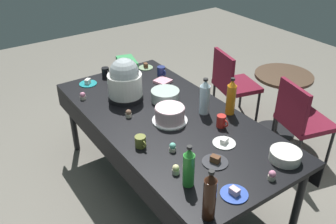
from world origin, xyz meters
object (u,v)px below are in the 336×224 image
dessert_plate_white (224,142)px  maroon_chair_right (300,118)px  coffee_mug_black (106,72)px  dessert_plate_sage (146,67)px  soda_carton (127,69)px  ceramic_snack_bowl (285,156)px  soda_bottle_cola (210,196)px  potluck_table (168,124)px  frosted_layer_cake (170,114)px  soda_bottle_orange_juice (231,97)px  round_cafe_table (281,93)px  maroon_chair_left (232,82)px  dessert_plate_charcoal (215,161)px  cupcake_mint (173,147)px  cupcake_vanilla (176,169)px  coffee_mug_navy (161,71)px  slow_cooker (125,81)px  dessert_plate_cobalt (234,193)px  coffee_mug_olive (141,142)px  coffee_mug_red (221,121)px  dessert_plate_teal (88,83)px  glass_salad_bowl (165,95)px  cupcake_lemon (129,114)px  soda_bottle_lime_soda (189,167)px  cupcake_berry (272,175)px  cupcake_cocoa (83,96)px

dessert_plate_white → maroon_chair_right: 1.19m
coffee_mug_black → maroon_chair_right: size_ratio=0.14×
dessert_plate_sage → soda_carton: soda_carton is taller
ceramic_snack_bowl → soda_bottle_cola: soda_bottle_cola is taller
potluck_table → maroon_chair_right: size_ratio=2.59×
frosted_layer_cake → soda_bottle_orange_juice: size_ratio=0.89×
dessert_plate_white → round_cafe_table: 1.51m
maroon_chair_left → dessert_plate_charcoal: bearing=-47.5°
potluck_table → frosted_layer_cake: bearing=-20.9°
cupcake_mint → round_cafe_table: cupcake_mint is taller
cupcake_vanilla → potluck_table: bearing=149.6°
coffee_mug_navy → ceramic_snack_bowl: bearing=-2.0°
slow_cooker → ceramic_snack_bowl: (1.39, 0.48, -0.14)m
frosted_layer_cake → coffee_mug_navy: 0.86m
cupcake_mint → cupcake_vanilla: bearing=-30.3°
frosted_layer_cake → dessert_plate_white: (0.48, 0.15, -0.05)m
dessert_plate_cobalt → dessert_plate_white: (-0.43, 0.31, -0.00)m
dessert_plate_sage → coffee_mug_navy: size_ratio=1.22×
cupcake_mint → ceramic_snack_bowl: bearing=47.8°
coffee_mug_olive → soda_carton: size_ratio=0.46×
slow_cooker → cupcake_mint: size_ratio=5.70×
dessert_plate_white → soda_bottle_orange_juice: soda_bottle_orange_juice is taller
soda_bottle_cola → coffee_mug_navy: soda_bottle_cola is taller
frosted_layer_cake → cupcake_vanilla: bearing=-31.3°
coffee_mug_red → maroon_chair_right: 1.06m
dessert_plate_sage → dessert_plate_teal: bearing=-89.3°
dessert_plate_teal → maroon_chair_left: (0.37, 1.57, -0.27)m
coffee_mug_navy → round_cafe_table: bearing=59.6°
ceramic_snack_bowl → frosted_layer_cake: bearing=-156.9°
dessert_plate_white → coffee_mug_navy: coffee_mug_navy is taller
dessert_plate_sage → coffee_mug_navy: 0.26m
cupcake_mint → maroon_chair_right: (-0.01, 1.51, -0.29)m
ceramic_snack_bowl → dessert_plate_white: bearing=-150.6°
glass_salad_bowl → dessert_plate_sage: glass_salad_bowl is taller
potluck_table → maroon_chair_right: maroon_chair_right is taller
dessert_plate_white → dessert_plate_sage: (-1.49, 0.24, 0.00)m
ceramic_snack_bowl → cupcake_lemon: ceramic_snack_bowl is taller
cupcake_lemon → coffee_mug_red: (0.54, 0.53, 0.02)m
soda_bottle_lime_soda → dessert_plate_cobalt: bearing=36.8°
potluck_table → round_cafe_table: (-0.05, 1.50, -0.19)m
cupcake_berry → maroon_chair_left: 1.97m
dessert_plate_charcoal → coffee_mug_navy: (-1.36, 0.47, 0.04)m
potluck_table → cupcake_mint: 0.47m
dessert_plate_teal → round_cafe_table: (0.89, 1.79, -0.26)m
slow_cooker → coffee_mug_black: slow_cooker is taller
glass_salad_bowl → cupcake_cocoa: glass_salad_bowl is taller
soda_bottle_lime_soda → dessert_plate_charcoal: bearing=103.4°
cupcake_vanilla → coffee_mug_black: (-1.59, 0.28, 0.02)m
cupcake_vanilla → coffee_mug_red: bearing=112.1°
ceramic_snack_bowl → coffee_mug_navy: 1.61m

